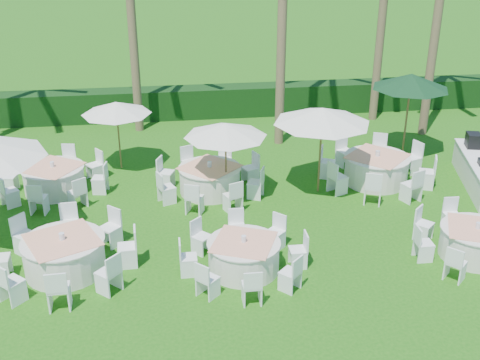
{
  "coord_description": "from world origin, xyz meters",
  "views": [
    {
      "loc": [
        -1.55,
        -11.52,
        7.88
      ],
      "look_at": [
        0.37,
        2.72,
        1.3
      ],
      "focal_mm": 45.0,
      "sensor_mm": 36.0,
      "label": 1
    }
  ],
  "objects_px": {
    "banquet_table_f": "(376,168)",
    "banquet_table_d": "(54,179)",
    "banquet_table_a": "(64,254)",
    "banquet_table_e": "(210,179)",
    "umbrella_b": "(225,130)",
    "umbrella_d": "(322,116)",
    "banquet_table_c": "(475,241)",
    "umbrella_c": "(116,108)",
    "banquet_table_b": "(244,255)",
    "buffet_table": "(478,172)",
    "umbrella_green": "(411,81)"
  },
  "relations": [
    {
      "from": "umbrella_d",
      "to": "banquet_table_c",
      "type": "bearing_deg",
      "value": -55.02
    },
    {
      "from": "banquet_table_d",
      "to": "umbrella_d",
      "type": "height_order",
      "value": "umbrella_d"
    },
    {
      "from": "banquet_table_c",
      "to": "buffet_table",
      "type": "relative_size",
      "value": 0.8
    },
    {
      "from": "banquet_table_f",
      "to": "umbrella_c",
      "type": "bearing_deg",
      "value": 164.62
    },
    {
      "from": "banquet_table_c",
      "to": "umbrella_b",
      "type": "xyz_separation_m",
      "value": [
        -5.67,
        4.06,
        1.71
      ]
    },
    {
      "from": "banquet_table_f",
      "to": "banquet_table_d",
      "type": "bearing_deg",
      "value": 176.35
    },
    {
      "from": "banquet_table_e",
      "to": "buffet_table",
      "type": "height_order",
      "value": "buffet_table"
    },
    {
      "from": "banquet_table_d",
      "to": "banquet_table_e",
      "type": "xyz_separation_m",
      "value": [
        4.63,
        -0.65,
        0.01
      ]
    },
    {
      "from": "umbrella_b",
      "to": "banquet_table_e",
      "type": "bearing_deg",
      "value": 135.53
    },
    {
      "from": "umbrella_d",
      "to": "umbrella_green",
      "type": "relative_size",
      "value": 0.99
    },
    {
      "from": "banquet_table_c",
      "to": "banquet_table_f",
      "type": "xyz_separation_m",
      "value": [
        -0.94,
        4.51,
        0.06
      ]
    },
    {
      "from": "banquet_table_f",
      "to": "umbrella_c",
      "type": "height_order",
      "value": "umbrella_c"
    },
    {
      "from": "banquet_table_b",
      "to": "banquet_table_c",
      "type": "height_order",
      "value": "banquet_table_c"
    },
    {
      "from": "banquet_table_e",
      "to": "umbrella_d",
      "type": "bearing_deg",
      "value": -6.67
    },
    {
      "from": "banquet_table_c",
      "to": "umbrella_c",
      "type": "distance_m",
      "value": 11.21
    },
    {
      "from": "banquet_table_d",
      "to": "banquet_table_e",
      "type": "distance_m",
      "value": 4.67
    },
    {
      "from": "umbrella_b",
      "to": "buffet_table",
      "type": "distance_m",
      "value": 7.92
    },
    {
      "from": "banquet_table_b",
      "to": "umbrella_d",
      "type": "xyz_separation_m",
      "value": [
        2.83,
        3.98,
        2.0
      ]
    },
    {
      "from": "banquet_table_c",
      "to": "banquet_table_d",
      "type": "height_order",
      "value": "banquet_table_d"
    },
    {
      "from": "banquet_table_a",
      "to": "umbrella_c",
      "type": "height_order",
      "value": "umbrella_c"
    },
    {
      "from": "banquet_table_f",
      "to": "umbrella_b",
      "type": "height_order",
      "value": "umbrella_b"
    },
    {
      "from": "buffet_table",
      "to": "banquet_table_b",
      "type": "bearing_deg",
      "value": -154.48
    },
    {
      "from": "banquet_table_b",
      "to": "buffet_table",
      "type": "height_order",
      "value": "buffet_table"
    },
    {
      "from": "banquet_table_d",
      "to": "buffet_table",
      "type": "distance_m",
      "value": 12.87
    },
    {
      "from": "banquet_table_c",
      "to": "banquet_table_f",
      "type": "distance_m",
      "value": 4.61
    },
    {
      "from": "banquet_table_f",
      "to": "umbrella_d",
      "type": "height_order",
      "value": "umbrella_d"
    },
    {
      "from": "banquet_table_d",
      "to": "umbrella_green",
      "type": "relative_size",
      "value": 1.13
    },
    {
      "from": "banquet_table_d",
      "to": "umbrella_green",
      "type": "height_order",
      "value": "umbrella_green"
    },
    {
      "from": "banquet_table_f",
      "to": "buffet_table",
      "type": "distance_m",
      "value": 3.08
    },
    {
      "from": "buffet_table",
      "to": "umbrella_b",
      "type": "bearing_deg",
      "value": 178.39
    },
    {
      "from": "banquet_table_d",
      "to": "banquet_table_e",
      "type": "height_order",
      "value": "banquet_table_e"
    },
    {
      "from": "banquet_table_f",
      "to": "umbrella_green",
      "type": "relative_size",
      "value": 1.19
    },
    {
      "from": "banquet_table_a",
      "to": "banquet_table_c",
      "type": "height_order",
      "value": "banquet_table_a"
    },
    {
      "from": "banquet_table_f",
      "to": "buffet_table",
      "type": "relative_size",
      "value": 0.9
    },
    {
      "from": "banquet_table_e",
      "to": "umbrella_c",
      "type": "xyz_separation_m",
      "value": [
        -2.74,
        2.2,
        1.63
      ]
    },
    {
      "from": "umbrella_c",
      "to": "banquet_table_a",
      "type": "bearing_deg",
      "value": -99.59
    },
    {
      "from": "banquet_table_d",
      "to": "banquet_table_c",
      "type": "bearing_deg",
      "value": -25.55
    },
    {
      "from": "umbrella_b",
      "to": "banquet_table_f",
      "type": "bearing_deg",
      "value": 5.43
    },
    {
      "from": "buffet_table",
      "to": "banquet_table_e",
      "type": "bearing_deg",
      "value": 175.48
    },
    {
      "from": "banquet_table_e",
      "to": "umbrella_d",
      "type": "relative_size",
      "value": 1.12
    },
    {
      "from": "banquet_table_d",
      "to": "banquet_table_a",
      "type": "bearing_deg",
      "value": -79.0
    },
    {
      "from": "banquet_table_a",
      "to": "banquet_table_e",
      "type": "height_order",
      "value": "banquet_table_a"
    },
    {
      "from": "banquet_table_a",
      "to": "banquet_table_f",
      "type": "height_order",
      "value": "banquet_table_f"
    },
    {
      "from": "banquet_table_d",
      "to": "banquet_table_f",
      "type": "bearing_deg",
      "value": -3.65
    },
    {
      "from": "umbrella_b",
      "to": "banquet_table_a",
      "type": "bearing_deg",
      "value": -140.93
    },
    {
      "from": "banquet_table_b",
      "to": "banquet_table_c",
      "type": "xyz_separation_m",
      "value": [
        5.7,
        -0.13,
        0.0
      ]
    },
    {
      "from": "banquet_table_b",
      "to": "banquet_table_f",
      "type": "bearing_deg",
      "value": 42.59
    },
    {
      "from": "banquet_table_b",
      "to": "banquet_table_e",
      "type": "distance_m",
      "value": 4.37
    },
    {
      "from": "umbrella_b",
      "to": "umbrella_green",
      "type": "bearing_deg",
      "value": 21.49
    },
    {
      "from": "banquet_table_d",
      "to": "banquet_table_f",
      "type": "relative_size",
      "value": 0.95
    }
  ]
}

